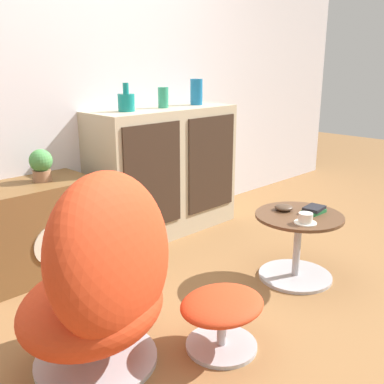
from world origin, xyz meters
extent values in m
plane|color=olive|center=(0.00, 0.00, 0.00)|extent=(12.00, 12.00, 0.00)
cube|color=silver|center=(0.00, 1.43, 1.30)|extent=(6.40, 0.06, 2.60)
cube|color=tan|center=(0.54, 1.18, 0.48)|extent=(1.17, 0.44, 0.96)
cube|color=#332319|center=(0.25, 0.96, 0.53)|extent=(0.49, 0.01, 0.73)
cube|color=#332319|center=(0.84, 0.96, 0.53)|extent=(0.49, 0.01, 0.73)
cube|color=brown|center=(-0.52, 1.19, 0.29)|extent=(0.71, 0.42, 0.58)
cylinder|color=beige|center=(-0.52, 0.98, 0.24)|extent=(0.24, 0.01, 0.24)
cylinder|color=#B7B7BC|center=(-0.75, 0.18, 0.01)|extent=(0.54, 0.54, 0.02)
cylinder|color=#B7B7BC|center=(-0.75, 0.18, 0.07)|extent=(0.06, 0.06, 0.09)
ellipsoid|color=red|center=(-0.75, 0.18, 0.28)|extent=(0.81, 0.74, 0.32)
ellipsoid|color=red|center=(-0.72, 0.06, 0.54)|extent=(0.77, 0.60, 0.72)
cylinder|color=#B7B7BC|center=(-0.28, -0.15, 0.01)|extent=(0.33, 0.33, 0.02)
cylinder|color=#B7B7BC|center=(-0.28, -0.15, 0.10)|extent=(0.04, 0.04, 0.16)
ellipsoid|color=red|center=(-0.28, -0.15, 0.22)|extent=(0.41, 0.35, 0.09)
cylinder|color=#B7B7BC|center=(0.57, 0.00, 0.01)|extent=(0.45, 0.45, 0.02)
cylinder|color=#B7B7BC|center=(0.57, 0.00, 0.21)|extent=(0.04, 0.04, 0.37)
cylinder|color=brown|center=(0.57, 0.00, 0.40)|extent=(0.52, 0.52, 0.02)
cylinder|color=#147A75|center=(0.21, 1.18, 1.02)|extent=(0.12, 0.12, 0.12)
cylinder|color=#147A75|center=(0.21, 1.18, 1.11)|extent=(0.04, 0.04, 0.07)
cylinder|color=#2D8E6B|center=(0.55, 1.18, 1.03)|extent=(0.08, 0.08, 0.15)
cylinder|color=#196699|center=(0.89, 1.18, 1.06)|extent=(0.10, 0.10, 0.20)
cylinder|color=#996B4C|center=(-0.44, 1.19, 0.62)|extent=(0.11, 0.11, 0.07)
sphere|color=#478E47|center=(-0.44, 1.19, 0.71)|extent=(0.14, 0.14, 0.14)
cylinder|color=silver|center=(0.47, -0.10, 0.41)|extent=(0.13, 0.13, 0.01)
cylinder|color=silver|center=(0.47, -0.10, 0.44)|extent=(0.08, 0.08, 0.06)
cube|color=#237038|center=(0.66, -0.04, 0.42)|extent=(0.13, 0.10, 0.02)
cube|color=black|center=(0.67, -0.04, 0.44)|extent=(0.14, 0.11, 0.02)
ellipsoid|color=#4C3828|center=(0.57, 0.11, 0.43)|extent=(0.11, 0.11, 0.04)
camera|label=1|loc=(-1.66, -1.34, 1.29)|focal=42.00mm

